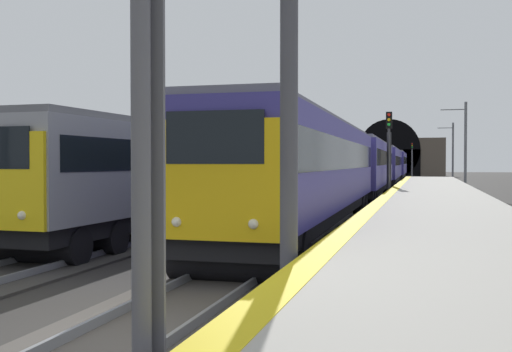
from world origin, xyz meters
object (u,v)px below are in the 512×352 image
at_px(train_main_approaching, 377,165).
at_px(railway_signal_mid, 389,148).
at_px(overhead_signal_gantry, 40,7).
at_px(railway_signal_near, 142,72).
at_px(catenary_mast_far, 465,147).
at_px(train_adjacent_platform, 258,168).
at_px(railway_signal_far, 412,156).
at_px(catenary_mast_near, 453,153).

height_order(train_main_approaching, railway_signal_mid, railway_signal_mid).
xyz_separation_m(railway_signal_mid, overhead_signal_gantry, (-29.35, 4.32, 1.82)).
xyz_separation_m(railway_signal_near, catenary_mast_far, (46.37, -5.28, 0.55)).
bearing_deg(railway_signal_mid, train_adjacent_platform, -47.67).
height_order(railway_signal_mid, railway_signal_far, railway_signal_far).
xyz_separation_m(train_adjacent_platform, railway_signal_mid, (6.20, -6.81, 1.21)).
distance_m(train_adjacent_platform, railway_signal_mid, 9.29).
height_order(train_main_approaching, railway_signal_near, railway_signal_near).
bearing_deg(overhead_signal_gantry, railway_signal_mid, -8.38).
height_order(train_main_approaching, train_adjacent_platform, train_adjacent_platform).
bearing_deg(railway_signal_mid, catenary_mast_near, 171.35).
height_order(train_adjacent_platform, catenary_mast_far, catenary_mast_far).
relative_size(train_main_approaching, train_adjacent_platform, 2.01).
height_order(train_adjacent_platform, catenary_mast_near, catenary_mast_near).
relative_size(railway_signal_near, catenary_mast_far, 0.75).
xyz_separation_m(railway_signal_far, catenary_mast_near, (-35.72, -5.28, 0.06)).
relative_size(train_adjacent_platform, catenary_mast_far, 5.69).
bearing_deg(railway_signal_mid, catenary_mast_far, 156.78).
relative_size(overhead_signal_gantry, catenary_mast_far, 1.25).
height_order(train_main_approaching, overhead_signal_gantry, overhead_signal_gantry).
relative_size(train_main_approaching, railway_signal_mid, 14.81).
bearing_deg(overhead_signal_gantry, railway_signal_far, -2.48).
xyz_separation_m(catenary_mast_near, catenary_mast_far, (-22.41, 0.01, 0.12)).
bearing_deg(catenary_mast_far, railway_signal_mid, 156.78).
distance_m(railway_signal_far, catenary_mast_far, 58.37).
bearing_deg(train_main_approaching, catenary_mast_far, 71.57).
bearing_deg(railway_signal_mid, overhead_signal_gantry, -8.38).
height_order(train_adjacent_platform, railway_signal_far, railway_signal_far).
height_order(railway_signal_near, railway_signal_far, railway_signal_far).
xyz_separation_m(train_main_approaching, train_adjacent_platform, (-20.78, 4.97, -0.11)).
relative_size(railway_signal_mid, overhead_signal_gantry, 0.62).
xyz_separation_m(train_adjacent_platform, railway_signal_near, (-27.87, -6.81, 1.02)).
relative_size(train_main_approaching, catenary_mast_near, 11.80).
xyz_separation_m(railway_signal_near, overhead_signal_gantry, (4.72, 4.32, 2.01)).
bearing_deg(railway_signal_mid, train_main_approaching, -172.82).
distance_m(railway_signal_near, railway_signal_mid, 34.07).
relative_size(railway_signal_near, catenary_mast_near, 0.78).
xyz_separation_m(railway_signal_far, catenary_mast_far, (-58.13, -5.28, 0.19)).
bearing_deg(railway_signal_far, railway_signal_near, 0.00).
bearing_deg(train_adjacent_platform, railway_signal_near, 15.42).
height_order(train_adjacent_platform, railway_signal_mid, railway_signal_mid).
bearing_deg(catenary_mast_near, railway_signal_far, 8.41).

